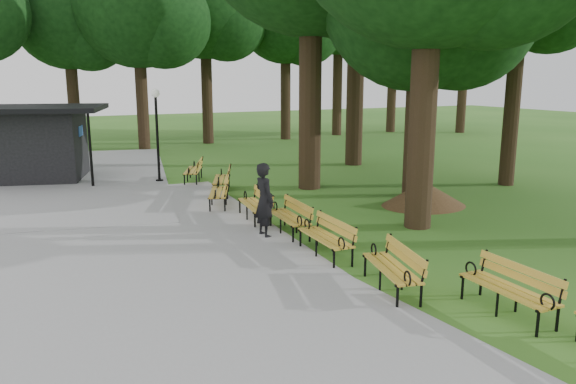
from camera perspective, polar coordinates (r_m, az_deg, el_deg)
name	(u,v)px	position (r m, az deg, el deg)	size (l,w,h in m)	color
ground	(355,275)	(11.45, 6.95, -8.48)	(100.00, 100.00, 0.00)	#2D621C
path	(129,257)	(12.81, -16.07, -6.49)	(12.00, 38.00, 0.06)	#949497
person	(264,200)	(13.73, -2.45, -0.85)	(0.69, 0.45, 1.88)	black
kiosk	(34,143)	(23.49, -24.72, 4.59)	(4.55, 3.96, 2.85)	black
lamp_post	(156,116)	(21.31, -13.42, 7.59)	(0.32, 0.32, 3.51)	black
dirt_mound	(424,194)	(17.68, 13.86, -0.16)	(2.29, 2.29, 0.76)	#47301C
bench_1	(508,290)	(10.14, 21.74, -9.35)	(1.90, 0.64, 0.88)	gold
bench_2	(392,268)	(10.60, 10.64, -7.75)	(1.90, 0.64, 0.88)	gold
bench_3	(325,238)	(12.34, 3.86, -4.75)	(1.90, 0.64, 0.88)	gold
bench_4	(289,217)	(14.07, 0.07, -2.62)	(1.90, 0.64, 0.88)	gold
bench_5	(255,205)	(15.41, -3.48, -1.36)	(1.90, 0.64, 0.88)	gold
bench_6	(219,192)	(17.20, -7.16, -0.04)	(1.90, 0.64, 0.88)	gold
bench_7	(221,180)	(19.32, -6.88, 1.29)	(1.90, 0.64, 0.88)	gold
bench_8	(193,170)	(21.36, -9.78, 2.21)	(1.90, 0.64, 0.88)	gold
tree_backdrop	(250,2)	(34.63, -3.90, 18.94)	(38.19, 10.31, 16.46)	black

